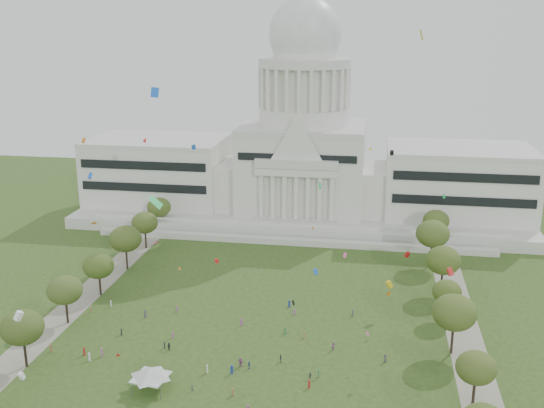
% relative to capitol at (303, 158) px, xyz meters
% --- Properties ---
extents(ground, '(400.00, 400.00, 0.00)m').
position_rel_capitol_xyz_m(ground, '(0.00, -113.59, -22.30)').
color(ground, '#31491B').
rests_on(ground, ground).
extents(capitol, '(160.00, 64.50, 91.30)m').
position_rel_capitol_xyz_m(capitol, '(0.00, 0.00, 0.00)').
color(capitol, beige).
rests_on(capitol, ground).
extents(path_left, '(8.00, 160.00, 0.04)m').
position_rel_capitol_xyz_m(path_left, '(-48.00, -83.59, -22.28)').
color(path_left, gray).
rests_on(path_left, ground).
extents(path_right, '(8.00, 160.00, 0.04)m').
position_rel_capitol_xyz_m(path_right, '(48.00, -83.59, -22.28)').
color(path_right, gray).
rests_on(path_right, ground).
extents(row_tree_l_1, '(8.86, 8.86, 12.59)m').
position_rel_capitol_xyz_m(row_tree_l_1, '(-44.07, -116.55, -13.34)').
color(row_tree_l_1, black).
rests_on(row_tree_l_1, ground).
extents(row_tree_r_1, '(7.58, 7.58, 10.78)m').
position_rel_capitol_xyz_m(row_tree_r_1, '(46.22, -115.34, -14.64)').
color(row_tree_r_1, black).
rests_on(row_tree_r_1, ground).
extents(row_tree_l_2, '(8.42, 8.42, 11.97)m').
position_rel_capitol_xyz_m(row_tree_l_2, '(-45.04, -96.29, -13.79)').
color(row_tree_l_2, black).
rests_on(row_tree_l_2, ground).
extents(row_tree_r_2, '(9.55, 9.55, 13.58)m').
position_rel_capitol_xyz_m(row_tree_r_2, '(44.17, -96.15, -12.64)').
color(row_tree_r_2, black).
rests_on(row_tree_r_2, ground).
extents(row_tree_l_3, '(8.12, 8.12, 11.55)m').
position_rel_capitol_xyz_m(row_tree_l_3, '(-44.09, -79.67, -14.09)').
color(row_tree_l_3, black).
rests_on(row_tree_l_3, ground).
extents(row_tree_r_3, '(7.01, 7.01, 9.98)m').
position_rel_capitol_xyz_m(row_tree_r_3, '(44.40, -79.10, -15.21)').
color(row_tree_r_3, black).
rests_on(row_tree_r_3, ground).
extents(row_tree_l_4, '(9.29, 9.29, 13.21)m').
position_rel_capitol_xyz_m(row_tree_l_4, '(-44.08, -61.17, -12.90)').
color(row_tree_l_4, black).
rests_on(row_tree_l_4, ground).
extents(row_tree_r_4, '(9.19, 9.19, 13.06)m').
position_rel_capitol_xyz_m(row_tree_r_4, '(44.76, -63.55, -13.01)').
color(row_tree_r_4, black).
rests_on(row_tree_r_4, ground).
extents(row_tree_l_5, '(8.33, 8.33, 11.85)m').
position_rel_capitol_xyz_m(row_tree_l_5, '(-45.22, -42.58, -13.88)').
color(row_tree_l_5, black).
rests_on(row_tree_l_5, ground).
extents(row_tree_r_5, '(9.82, 9.82, 13.96)m').
position_rel_capitol_xyz_m(row_tree_r_5, '(43.49, -43.40, -12.37)').
color(row_tree_r_5, black).
rests_on(row_tree_r_5, ground).
extents(row_tree_l_6, '(8.19, 8.19, 11.64)m').
position_rel_capitol_xyz_m(row_tree_l_6, '(-46.87, -24.45, -14.02)').
color(row_tree_l_6, black).
rests_on(row_tree_l_6, ground).
extents(row_tree_r_6, '(8.42, 8.42, 11.97)m').
position_rel_capitol_xyz_m(row_tree_r_6, '(45.96, -25.46, -13.79)').
color(row_tree_r_6, black).
rests_on(row_tree_r_6, ground).
extents(event_tent, '(10.00, 10.00, 4.92)m').
position_rel_capitol_xyz_m(event_tent, '(-15.31, -120.58, -18.48)').
color(event_tent, '#4C4C4C').
rests_on(event_tent, ground).
extents(person_0, '(1.02, 0.96, 1.75)m').
position_rel_capitol_xyz_m(person_0, '(29.98, -102.30, -21.42)').
color(person_0, '#4C4C51').
rests_on(person_0, ground).
extents(person_2, '(1.11, 0.96, 1.95)m').
position_rel_capitol_xyz_m(person_2, '(18.78, -99.05, -21.32)').
color(person_2, '#994C8C').
rests_on(person_2, ground).
extents(person_3, '(0.69, 1.19, 1.78)m').
position_rel_capitol_xyz_m(person_3, '(16.55, -110.77, -21.41)').
color(person_3, '#33723F').
rests_on(person_3, ground).
extents(person_4, '(0.72, 1.04, 1.62)m').
position_rel_capitol_xyz_m(person_4, '(2.05, -109.71, -21.49)').
color(person_4, navy).
rests_on(person_4, ground).
extents(person_5, '(1.97, 1.66, 2.02)m').
position_rel_capitol_xyz_m(person_5, '(0.13, -109.19, -21.28)').
color(person_5, '#994C8C').
rests_on(person_5, ground).
extents(person_7, '(0.62, 0.66, 1.48)m').
position_rel_capitol_xyz_m(person_7, '(-7.20, -119.91, -21.56)').
color(person_7, '#4C4C51').
rests_on(person_7, ground).
extents(person_8, '(0.90, 0.59, 1.79)m').
position_rel_capitol_xyz_m(person_8, '(-16.88, -104.99, -21.40)').
color(person_8, '#26262B').
rests_on(person_8, ground).
extents(person_9, '(0.94, 1.03, 1.43)m').
position_rel_capitol_xyz_m(person_9, '(15.04, -111.68, -21.58)').
color(person_9, '#26262B').
rests_on(person_9, ground).
extents(person_10, '(0.71, 1.11, 1.77)m').
position_rel_capitol_xyz_m(person_10, '(8.15, -106.18, -21.41)').
color(person_10, '#4C4C51').
rests_on(person_10, ground).
extents(distant_crowd, '(64.66, 41.71, 1.93)m').
position_rel_capitol_xyz_m(distant_crowd, '(-14.03, -100.65, -21.45)').
color(distant_crowd, olive).
rests_on(distant_crowd, ground).
extents(kite_swarm, '(84.47, 102.57, 64.77)m').
position_rel_capitol_xyz_m(kite_swarm, '(2.97, -103.51, 0.23)').
color(kite_swarm, green).
rests_on(kite_swarm, ground).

